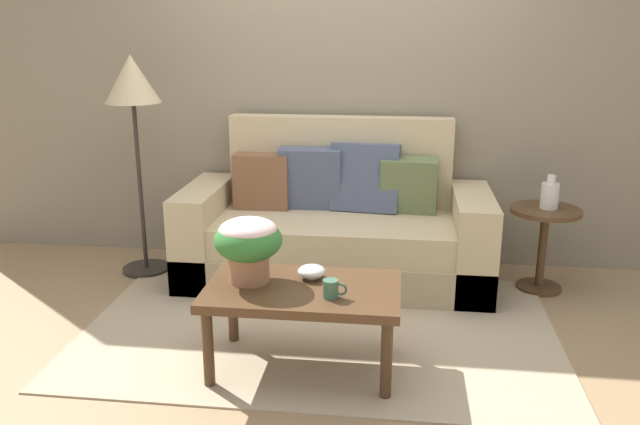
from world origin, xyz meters
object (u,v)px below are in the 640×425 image
side_table (544,234)px  snack_bowl (311,272)px  couch (336,230)px  coffee_mug (331,289)px  potted_plant (248,242)px  coffee_table (303,297)px  table_vase (550,195)px  floor_lamp (133,95)px

side_table → snack_bowl: side_table is taller
couch → coffee_mug: size_ratio=17.46×
side_table → coffee_mug: (-1.27, -1.35, 0.11)m
side_table → potted_plant: potted_plant is taller
side_table → couch: bearing=177.9°
coffee_table → coffee_mug: size_ratio=8.20×
couch → table_vase: 1.44m
couch → potted_plant: couch is taller
side_table → snack_bowl: (-1.40, -1.12, 0.10)m
coffee_table → coffee_mug: 0.22m
coffee_table → table_vase: 1.92m
side_table → potted_plant: 2.10m
floor_lamp → table_vase: 2.84m
side_table → floor_lamp: floor_lamp is taller
side_table → coffee_table: bearing=-139.1°
coffee_mug → coffee_table: bearing=142.9°
potted_plant → snack_bowl: potted_plant is taller
potted_plant → coffee_table: bearing=-7.9°
side_table → table_vase: (0.02, 0.01, 0.27)m
side_table → snack_bowl: size_ratio=3.89×
couch → coffee_mug: (0.12, -1.40, 0.16)m
floor_lamp → potted_plant: floor_lamp is taller
couch → snack_bowl: bearing=-90.5°
couch → table_vase: couch is taller
side_table → floor_lamp: (-2.76, -0.00, 0.87)m
couch → side_table: (1.39, -0.05, 0.05)m
side_table → potted_plant: size_ratio=1.63×
table_vase → side_table: bearing=-150.9°
floor_lamp → coffee_mug: floor_lamp is taller
coffee_table → side_table: 1.89m
coffee_table → snack_bowl: 0.15m
side_table → table_vase: 0.27m
potted_plant → couch: bearing=75.5°
floor_lamp → potted_plant: size_ratio=4.42×
coffee_table → table_vase: bearing=40.8°
potted_plant → coffee_mug: potted_plant is taller
table_vase → floor_lamp: bearing=-179.7°
couch → coffee_mug: 1.42m
couch → table_vase: bearing=-1.7°
floor_lamp → coffee_table: bearing=-42.6°
coffee_mug → table_vase: bearing=46.7°
coffee_table → side_table: side_table is taller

